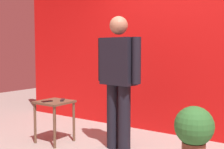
% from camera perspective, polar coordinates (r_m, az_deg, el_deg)
% --- Properties ---
extents(back_wall_red, '(6.01, 0.12, 2.75)m').
position_cam_1_polar(back_wall_red, '(4.70, 10.99, 5.50)').
color(back_wall_red, red).
rests_on(back_wall_red, ground_plane).
extents(standing_person, '(0.69, 0.28, 1.73)m').
position_cam_1_polar(standing_person, '(3.86, 1.27, -0.24)').
color(standing_person, black).
rests_on(standing_person, ground_plane).
extents(side_table, '(0.44, 0.44, 0.59)m').
position_cam_1_polar(side_table, '(4.30, -10.93, -6.46)').
color(side_table, brown).
rests_on(side_table, ground_plane).
extents(cell_phone, '(0.11, 0.16, 0.01)m').
position_cam_1_polar(cell_phone, '(4.24, -12.28, -5.00)').
color(cell_phone, black).
rests_on(cell_phone, side_table).
extents(tv_remote, '(0.14, 0.16, 0.02)m').
position_cam_1_polar(tv_remote, '(4.29, -9.45, -4.79)').
color(tv_remote, black).
rests_on(tv_remote, side_table).
extents(potted_plant, '(0.44, 0.44, 0.69)m').
position_cam_1_polar(potted_plant, '(3.48, 15.38, -10.38)').
color(potted_plant, brown).
rests_on(potted_plant, ground_plane).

